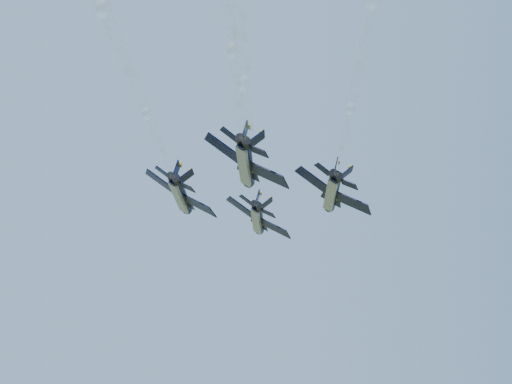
{
  "coord_description": "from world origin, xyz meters",
  "views": [
    {
      "loc": [
        -3.52,
        -82.46,
        75.63
      ],
      "look_at": [
        0.75,
        2.89,
        102.57
      ],
      "focal_mm": 45.0,
      "sensor_mm": 36.0,
      "label": 1
    }
  ],
  "objects_px": {
    "jet_lead": "(258,219)",
    "jet_right": "(332,193)",
    "jet_left": "(181,196)",
    "jet_slot": "(247,164)"
  },
  "relations": [
    {
      "from": "jet_lead",
      "to": "jet_right",
      "type": "relative_size",
      "value": 1.0
    },
    {
      "from": "jet_left",
      "to": "jet_right",
      "type": "xyz_separation_m",
      "value": [
        20.48,
        -2.14,
        0.0
      ]
    },
    {
      "from": "jet_left",
      "to": "jet_slot",
      "type": "distance_m",
      "value": 15.55
    },
    {
      "from": "jet_right",
      "to": "jet_slot",
      "type": "height_order",
      "value": "same"
    },
    {
      "from": "jet_left",
      "to": "jet_slot",
      "type": "relative_size",
      "value": 1.0
    },
    {
      "from": "jet_lead",
      "to": "jet_left",
      "type": "distance_m",
      "value": 16.33
    },
    {
      "from": "jet_right",
      "to": "jet_left",
      "type": "bearing_deg",
      "value": 179.87
    },
    {
      "from": "jet_lead",
      "to": "jet_slot",
      "type": "bearing_deg",
      "value": -90.41
    },
    {
      "from": "jet_slot",
      "to": "jet_lead",
      "type": "bearing_deg",
      "value": 89.59
    },
    {
      "from": "jet_lead",
      "to": "jet_right",
      "type": "height_order",
      "value": "same"
    }
  ]
}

